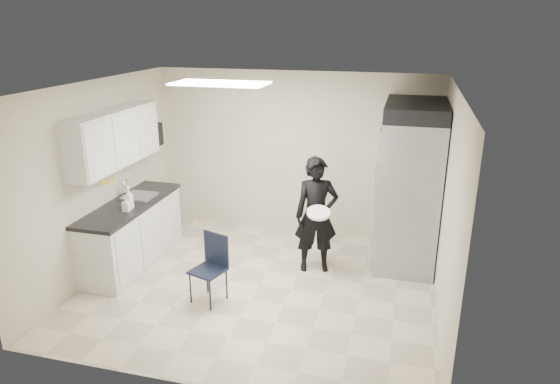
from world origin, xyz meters
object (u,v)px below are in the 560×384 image
(lower_counter, at_px, (132,234))
(man_tuxedo, at_px, (316,215))
(folding_chair, at_px, (208,271))
(commercial_fridge, at_px, (409,191))

(lower_counter, distance_m, man_tuxedo, 2.64)
(folding_chair, distance_m, man_tuxedo, 1.67)
(lower_counter, bearing_deg, commercial_fridge, 15.88)
(lower_counter, height_order, commercial_fridge, commercial_fridge)
(commercial_fridge, bearing_deg, lower_counter, -164.12)
(commercial_fridge, xyz_separation_m, folding_chair, (-2.32, -1.80, -0.63))
(commercial_fridge, height_order, man_tuxedo, commercial_fridge)
(folding_chair, bearing_deg, lower_counter, 171.61)
(lower_counter, height_order, folding_chair, lower_counter)
(commercial_fridge, distance_m, folding_chair, 3.01)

